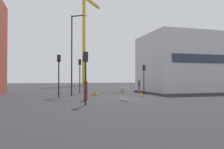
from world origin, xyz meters
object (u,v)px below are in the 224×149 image
at_px(traffic_light_crosswalk, 144,74).
at_px(traffic_light_median, 59,69).
at_px(traffic_light_corner, 80,71).
at_px(traffic_cone_on_verge, 142,95).
at_px(streetlamp_tall, 73,49).
at_px(traffic_light_verge, 85,69).
at_px(traffic_cone_orange, 95,93).
at_px(pedestrian_walking, 86,88).
at_px(traffic_cone_striped, 122,90).
at_px(pedestrian_waiting, 139,85).
at_px(construction_crane, 84,26).

bearing_deg(traffic_light_crosswalk, traffic_light_median, -164.63).
xyz_separation_m(traffic_light_corner, traffic_cone_on_verge, (5.26, -7.21, -2.63)).
height_order(streetlamp_tall, traffic_light_verge, streetlamp_tall).
bearing_deg(traffic_light_crosswalk, traffic_cone_orange, -163.70).
height_order(pedestrian_walking, traffic_cone_striped, pedestrian_walking).
xyz_separation_m(traffic_light_crosswalk, traffic_light_verge, (-8.94, -10.20, 0.10)).
bearing_deg(traffic_cone_on_verge, pedestrian_waiting, 69.37).
relative_size(construction_crane, traffic_light_median, 6.12).
xyz_separation_m(streetlamp_tall, traffic_cone_striped, (7.10, 4.75, -4.76)).
relative_size(traffic_light_crosswalk, traffic_light_median, 0.84).
bearing_deg(traffic_cone_striped, construction_crane, 89.91).
height_order(pedestrian_walking, traffic_cone_orange, pedestrian_walking).
bearing_deg(traffic_light_verge, traffic_light_crosswalk, 48.80).
xyz_separation_m(streetlamp_tall, traffic_cone_orange, (2.28, -0.52, -4.72)).
height_order(traffic_light_median, pedestrian_waiting, traffic_light_median).
xyz_separation_m(traffic_light_median, pedestrian_waiting, (10.62, 4.89, -1.76)).
bearing_deg(traffic_cone_striped, traffic_light_median, -144.42).
bearing_deg(pedestrian_waiting, construction_crane, 93.05).
bearing_deg(traffic_light_verge, traffic_cone_on_verge, 39.58).
distance_m(traffic_light_corner, pedestrian_waiting, 8.04).
xyz_separation_m(traffic_light_corner, traffic_light_verge, (-1.30, -12.64, -0.34)).
relative_size(traffic_light_median, traffic_cone_striped, 7.09).
xyz_separation_m(construction_crane, traffic_light_corner, (-5.94, -34.89, -13.88)).
bearing_deg(pedestrian_walking, traffic_cone_on_verge, 20.79).
height_order(pedestrian_walking, traffic_cone_on_verge, pedestrian_walking).
bearing_deg(traffic_light_median, pedestrian_waiting, 24.74).
height_order(traffic_light_crosswalk, traffic_light_corner, traffic_light_corner).
bearing_deg(traffic_light_median, pedestrian_walking, -64.61).
bearing_deg(traffic_cone_on_verge, pedestrian_walking, -159.21).
relative_size(traffic_light_crosswalk, traffic_cone_orange, 5.34).
distance_m(traffic_light_crosswalk, traffic_light_corner, 8.02).
bearing_deg(traffic_light_verge, traffic_cone_orange, 74.03).
distance_m(traffic_light_verge, traffic_light_median, 7.49).
height_order(traffic_light_verge, traffic_light_median, traffic_light_median).
relative_size(streetlamp_tall, traffic_light_median, 2.07).
height_order(traffic_light_median, traffic_cone_striped, traffic_light_median).
xyz_separation_m(traffic_light_median, traffic_cone_striped, (8.69, 6.21, -2.53)).
bearing_deg(traffic_cone_on_verge, traffic_light_corner, 126.12).
bearing_deg(traffic_cone_striped, traffic_cone_orange, -132.48).
xyz_separation_m(traffic_light_corner, traffic_cone_orange, (1.07, -4.35, -2.54)).
bearing_deg(pedestrian_waiting, traffic_light_corner, 177.03).
distance_m(construction_crane, traffic_light_median, 43.42).
distance_m(traffic_light_median, traffic_cone_striped, 10.98).
bearing_deg(streetlamp_tall, traffic_light_verge, -90.61).
relative_size(pedestrian_waiting, traffic_cone_orange, 2.70).
bearing_deg(construction_crane, traffic_cone_orange, -97.09).
relative_size(traffic_light_corner, pedestrian_waiting, 2.38).
height_order(traffic_light_verge, pedestrian_waiting, traffic_light_verge).
distance_m(traffic_light_corner, traffic_cone_orange, 5.15).
xyz_separation_m(traffic_light_crosswalk, traffic_cone_on_verge, (-2.37, -4.78, -2.19)).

